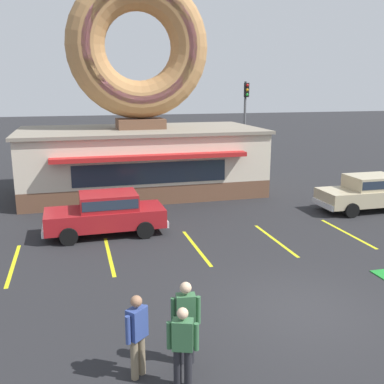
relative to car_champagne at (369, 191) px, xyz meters
The scene contains 14 objects.
ground_plane 10.74m from the car_champagne, 134.17° to the right, with size 160.00×160.00×0.00m, color #232326.
donut_shop_building 11.60m from the car_champagne, 146.13° to the left, with size 12.30×6.75×10.96m.
car_champagne is the anchor object (origin of this frame).
car_red 11.71m from the car_champagne, behind, with size 4.58×2.03×1.60m.
pedestrian_blue_sweater_man 14.78m from the car_champagne, 138.43° to the right, with size 0.56×0.36×1.61m.
pedestrian_hooded_kid 15.02m from the car_champagne, 141.87° to the right, with size 0.48×0.43×1.69m.
pedestrian_leather_jacket_man 14.13m from the car_champagne, 139.97° to the right, with size 0.59×0.29×1.76m.
trash_bin 5.45m from the car_champagne, 136.66° to the left, with size 0.57×0.57×0.97m.
traffic_light_pole 11.57m from the car_champagne, 98.44° to the left, with size 0.28×0.47×5.80m.
parking_stripe_far_left 15.09m from the car_champagne, 169.75° to the right, with size 0.12×3.60×0.01m, color yellow.
parking_stripe_left 12.15m from the car_champagne, 167.23° to the right, with size 0.12×3.60×0.01m, color yellow.
parking_stripe_mid_left 9.26m from the car_champagne, 163.10° to the right, with size 0.12×3.60×0.01m, color yellow.
parking_stripe_centre 6.47m from the car_champagne, 155.28° to the right, with size 0.12×3.60×0.01m, color yellow.
parking_stripe_mid_right 3.99m from the car_champagne, 136.49° to the right, with size 0.12×3.60×0.01m, color yellow.
Camera 1 is at (-5.33, -9.27, 5.49)m, focal length 42.00 mm.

